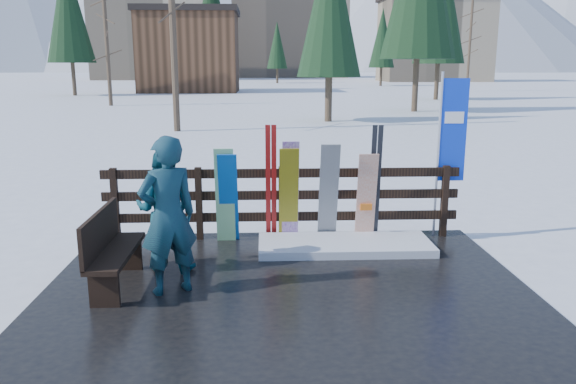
{
  "coord_description": "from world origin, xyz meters",
  "views": [
    {
      "loc": [
        -0.28,
        -6.38,
        2.77
      ],
      "look_at": [
        0.04,
        1.0,
        1.1
      ],
      "focal_mm": 35.0,
      "sensor_mm": 36.0,
      "label": 1
    }
  ],
  "objects_px": {
    "snowboard_1": "(225,196)",
    "rental_flag": "(450,136)",
    "person_front": "(168,216)",
    "snowboard_3": "(290,192)",
    "snowboard_5": "(366,198)",
    "person_back": "(165,210)",
    "snowboard_0": "(228,198)",
    "snowboard_4": "(329,193)",
    "bench": "(110,247)",
    "snowboard_2": "(289,195)"
  },
  "relations": [
    {
      "from": "snowboard_1",
      "to": "rental_flag",
      "type": "xyz_separation_m",
      "value": [
        3.51,
        0.27,
        0.86
      ]
    },
    {
      "from": "snowboard_1",
      "to": "person_front",
      "type": "xyz_separation_m",
      "value": [
        -0.54,
        -1.9,
        0.21
      ]
    },
    {
      "from": "snowboard_3",
      "to": "snowboard_5",
      "type": "distance_m",
      "value": 1.18
    },
    {
      "from": "person_back",
      "to": "snowboard_1",
      "type": "bearing_deg",
      "value": -113.31
    },
    {
      "from": "snowboard_0",
      "to": "snowboard_4",
      "type": "xyz_separation_m",
      "value": [
        1.54,
        0.0,
        0.07
      ]
    },
    {
      "from": "snowboard_0",
      "to": "snowboard_3",
      "type": "height_order",
      "value": "snowboard_3"
    },
    {
      "from": "snowboard_4",
      "to": "person_front",
      "type": "relative_size",
      "value": 0.84
    },
    {
      "from": "bench",
      "to": "snowboard_5",
      "type": "distance_m",
      "value": 3.88
    },
    {
      "from": "snowboard_1",
      "to": "rental_flag",
      "type": "bearing_deg",
      "value": 4.4
    },
    {
      "from": "snowboard_4",
      "to": "snowboard_5",
      "type": "relative_size",
      "value": 1.13
    },
    {
      "from": "snowboard_2",
      "to": "person_front",
      "type": "bearing_deg",
      "value": -128.59
    },
    {
      "from": "snowboard_2",
      "to": "snowboard_4",
      "type": "bearing_deg",
      "value": 0.0
    },
    {
      "from": "snowboard_2",
      "to": "snowboard_5",
      "type": "relative_size",
      "value": 1.08
    },
    {
      "from": "snowboard_3",
      "to": "rental_flag",
      "type": "bearing_deg",
      "value": 6.14
    },
    {
      "from": "bench",
      "to": "person_front",
      "type": "distance_m",
      "value": 0.89
    },
    {
      "from": "bench",
      "to": "rental_flag",
      "type": "xyz_separation_m",
      "value": [
        4.81,
        1.99,
        1.09
      ]
    },
    {
      "from": "bench",
      "to": "snowboard_5",
      "type": "bearing_deg",
      "value": 26.39
    },
    {
      "from": "bench",
      "to": "person_back",
      "type": "height_order",
      "value": "person_back"
    },
    {
      "from": "snowboard_0",
      "to": "bench",
      "type": "bearing_deg",
      "value": -128.09
    },
    {
      "from": "rental_flag",
      "to": "person_front",
      "type": "distance_m",
      "value": 4.64
    },
    {
      "from": "snowboard_4",
      "to": "person_front",
      "type": "xyz_separation_m",
      "value": [
        -2.13,
        -1.9,
        0.18
      ]
    },
    {
      "from": "bench",
      "to": "snowboard_4",
      "type": "height_order",
      "value": "snowboard_4"
    },
    {
      "from": "snowboard_1",
      "to": "person_front",
      "type": "height_order",
      "value": "person_front"
    },
    {
      "from": "snowboard_0",
      "to": "snowboard_4",
      "type": "height_order",
      "value": "snowboard_4"
    },
    {
      "from": "snowboard_2",
      "to": "bench",
      "type": "bearing_deg",
      "value": -142.83
    },
    {
      "from": "bench",
      "to": "snowboard_2",
      "type": "xyz_separation_m",
      "value": [
        2.27,
        1.72,
        0.23
      ]
    },
    {
      "from": "snowboard_2",
      "to": "snowboard_3",
      "type": "distance_m",
      "value": 0.06
    },
    {
      "from": "snowboard_2",
      "to": "rental_flag",
      "type": "xyz_separation_m",
      "value": [
        2.54,
        0.27,
        0.86
      ]
    },
    {
      "from": "snowboard_2",
      "to": "person_back",
      "type": "xyz_separation_m",
      "value": [
        -1.7,
        -1.12,
        0.07
      ]
    },
    {
      "from": "snowboard_3",
      "to": "person_front",
      "type": "distance_m",
      "value": 2.45
    },
    {
      "from": "snowboard_3",
      "to": "person_back",
      "type": "bearing_deg",
      "value": -147.05
    },
    {
      "from": "person_front",
      "to": "person_back",
      "type": "distance_m",
      "value": 0.82
    },
    {
      "from": "bench",
      "to": "snowboard_0",
      "type": "xyz_separation_m",
      "value": [
        1.35,
        1.72,
        0.19
      ]
    },
    {
      "from": "snowboard_4",
      "to": "snowboard_1",
      "type": "bearing_deg",
      "value": -180.0
    },
    {
      "from": "snowboard_3",
      "to": "snowboard_4",
      "type": "relative_size",
      "value": 1.02
    },
    {
      "from": "snowboard_2",
      "to": "snowboard_3",
      "type": "height_order",
      "value": "snowboard_3"
    },
    {
      "from": "rental_flag",
      "to": "person_back",
      "type": "xyz_separation_m",
      "value": [
        -4.23,
        -1.39,
        -0.79
      ]
    },
    {
      "from": "snowboard_2",
      "to": "snowboard_4",
      "type": "relative_size",
      "value": 0.95
    },
    {
      "from": "snowboard_5",
      "to": "snowboard_0",
      "type": "bearing_deg",
      "value": 180.0
    },
    {
      "from": "person_front",
      "to": "snowboard_2",
      "type": "bearing_deg",
      "value": -156.24
    },
    {
      "from": "bench",
      "to": "person_back",
      "type": "distance_m",
      "value": 0.89
    },
    {
      "from": "rental_flag",
      "to": "person_front",
      "type": "relative_size",
      "value": 1.36
    },
    {
      "from": "snowboard_0",
      "to": "snowboard_2",
      "type": "bearing_deg",
      "value": -0.0
    },
    {
      "from": "person_front",
      "to": "snowboard_5",
      "type": "bearing_deg",
      "value": -172.68
    },
    {
      "from": "snowboard_3",
      "to": "person_front",
      "type": "height_order",
      "value": "person_front"
    },
    {
      "from": "bench",
      "to": "person_front",
      "type": "bearing_deg",
      "value": -13.15
    },
    {
      "from": "snowboard_3",
      "to": "rental_flag",
      "type": "xyz_separation_m",
      "value": [
        2.51,
        0.27,
        0.81
      ]
    },
    {
      "from": "snowboard_3",
      "to": "snowboard_4",
      "type": "xyz_separation_m",
      "value": [
        0.59,
        0.0,
        -0.02
      ]
    },
    {
      "from": "snowboard_3",
      "to": "person_front",
      "type": "bearing_deg",
      "value": -129.05
    },
    {
      "from": "snowboard_1",
      "to": "snowboard_5",
      "type": "height_order",
      "value": "snowboard_1"
    }
  ]
}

